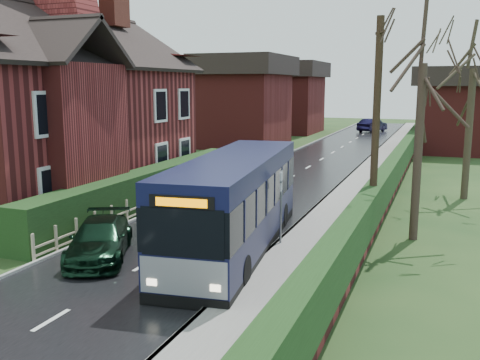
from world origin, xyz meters
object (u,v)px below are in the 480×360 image
at_px(car_silver, 254,170).
at_px(car_green, 100,239).
at_px(bus, 235,204).
at_px(brick_house, 52,103).
at_px(bus_stop_sign, 281,197).
at_px(telegraph_pole, 376,128).

bearing_deg(car_silver, car_green, -91.35).
xyz_separation_m(bus, car_silver, (-3.42, 11.43, -0.84)).
relative_size(brick_house, car_green, 3.61).
bearing_deg(bus_stop_sign, telegraph_pole, 32.21).
bearing_deg(telegraph_pole, car_silver, 109.92).
bearing_deg(telegraph_pole, bus, -162.90).
distance_m(brick_house, bus, 11.87).
xyz_separation_m(bus, telegraph_pole, (3.88, 3.07, 2.27)).
height_order(car_green, bus_stop_sign, bus_stop_sign).
height_order(brick_house, car_silver, brick_house).
relative_size(car_silver, telegraph_pole, 0.51).
bearing_deg(car_green, brick_house, 111.06).
bearing_deg(bus, brick_house, 150.76).
height_order(bus, bus_stop_sign, bus).
bearing_deg(bus, car_green, -153.74).
relative_size(brick_house, bus, 1.45).
distance_m(car_green, telegraph_pole, 9.68).
distance_m(bus, bus_stop_sign, 1.49).
relative_size(car_green, bus_stop_sign, 1.60).
bearing_deg(bus, telegraph_pole, 31.30).
xyz_separation_m(brick_house, bus, (10.65, -4.36, -2.89)).
relative_size(bus, telegraph_pole, 1.36).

